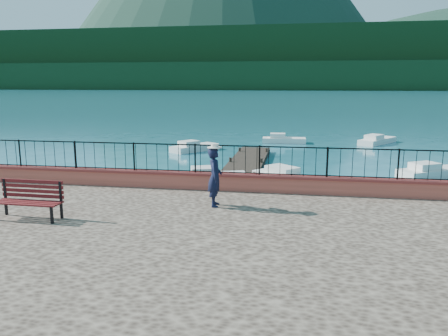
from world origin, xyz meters
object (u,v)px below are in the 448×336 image
(boat_1, at_px, (292,176))
(boat_5, at_px, (378,139))
(boat_0, at_px, (213,174))
(boat_3, at_px, (195,145))
(boat_2, at_px, (433,169))
(boat_4, at_px, (284,138))
(park_bench, at_px, (29,208))
(person, at_px, (215,177))

(boat_1, distance_m, boat_5, 16.94)
(boat_0, xyz_separation_m, boat_1, (3.79, 0.23, 0.00))
(boat_3, distance_m, boat_5, 14.91)
(boat_2, distance_m, boat_4, 14.24)
(boat_3, xyz_separation_m, boat_4, (6.16, 5.27, 0.00))
(boat_2, bearing_deg, boat_1, 171.91)
(park_bench, relative_size, boat_0, 0.56)
(boat_1, bearing_deg, park_bench, -80.15)
(boat_0, height_order, boat_2, same)
(boat_1, distance_m, boat_2, 7.78)
(boat_2, height_order, boat_3, same)
(park_bench, xyz_separation_m, boat_0, (3.03, 10.24, -1.11))
(park_bench, bearing_deg, boat_3, 91.70)
(boat_0, bearing_deg, person, -96.25)
(park_bench, bearing_deg, boat_2, 44.90)
(boat_0, distance_m, boat_2, 11.43)
(boat_2, bearing_deg, boat_5, 62.44)
(person, height_order, boat_5, person)
(person, relative_size, boat_4, 0.51)
(boat_0, bearing_deg, boat_4, 61.27)
(park_bench, relative_size, boat_2, 0.49)
(boat_3, distance_m, boat_4, 8.11)
(person, xyz_separation_m, boat_5, (8.65, 24.04, -1.67))
(park_bench, distance_m, boat_3, 19.94)
(boat_3, height_order, boat_5, same)
(park_bench, bearing_deg, boat_0, 74.57)
(person, relative_size, boat_2, 0.47)
(boat_4, bearing_deg, person, -95.54)
(person, xyz_separation_m, boat_1, (2.13, 8.41, -1.67))
(person, distance_m, boat_3, 18.58)
(person, bearing_deg, boat_5, -28.16)
(person, distance_m, boat_4, 23.20)
(boat_5, bearing_deg, boat_4, 131.24)
(boat_0, relative_size, boat_5, 0.76)
(park_bench, bearing_deg, boat_4, 77.80)
(person, relative_size, boat_1, 0.41)
(park_bench, relative_size, person, 1.06)
(boat_4, bearing_deg, boat_2, -57.95)
(boat_0, relative_size, boat_4, 0.95)
(person, height_order, boat_1, person)
(park_bench, distance_m, boat_5, 29.34)
(park_bench, height_order, person, person)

